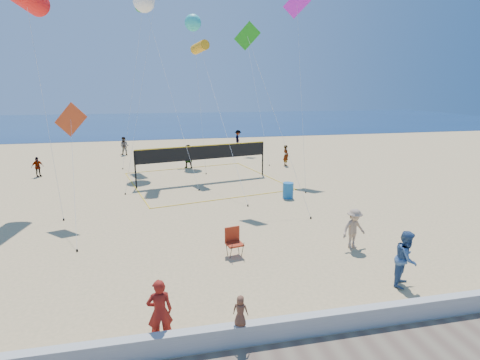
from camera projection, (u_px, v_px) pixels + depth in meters
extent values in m
plane|color=tan|center=(218.00, 287.00, 12.63)|extent=(120.00, 120.00, 0.00)
cube|color=navy|center=(168.00, 122.00, 71.41)|extent=(140.00, 50.00, 0.03)
cube|color=beige|center=(236.00, 335.00, 9.72)|extent=(32.00, 0.30, 0.60)
imported|color=maroon|center=(160.00, 312.00, 9.68)|extent=(0.70, 0.50, 1.82)
imported|color=brown|center=(240.00, 311.00, 9.54)|extent=(0.48, 0.40, 0.83)
imported|color=#335381|center=(406.00, 258.00, 12.55)|extent=(1.19, 1.18, 1.94)
imported|color=tan|center=(354.00, 229.00, 15.48)|extent=(1.21, 0.86, 1.70)
imported|color=gray|center=(37.00, 167.00, 27.89)|extent=(0.91, 0.84, 1.50)
imported|color=gray|center=(188.00, 156.00, 30.80)|extent=(1.90, 1.12, 1.95)
imported|color=gray|center=(286.00, 155.00, 31.76)|extent=(0.52, 0.70, 1.77)
imported|color=gray|center=(124.00, 146.00, 36.70)|extent=(1.03, 0.90, 1.79)
imported|color=gray|center=(238.00, 139.00, 41.05)|extent=(1.01, 1.40, 1.95)
cube|color=#9B2711|center=(235.00, 244.00, 14.81)|extent=(0.71, 0.67, 0.07)
cube|color=#9B2711|center=(232.00, 234.00, 14.95)|extent=(0.62, 0.17, 0.62)
cylinder|color=black|center=(231.00, 253.00, 14.57)|extent=(0.08, 0.31, 0.80)
cylinder|color=black|center=(227.00, 248.00, 14.97)|extent=(0.08, 0.31, 0.80)
cylinder|color=black|center=(243.00, 251.00, 14.76)|extent=(0.08, 0.31, 0.80)
cylinder|color=black|center=(238.00, 246.00, 15.16)|extent=(0.08, 0.31, 0.80)
cylinder|color=#185FA1|center=(288.00, 190.00, 22.57)|extent=(0.74, 0.74, 0.95)
cylinder|color=black|center=(135.00, 170.00, 24.57)|extent=(0.10, 0.10, 2.52)
cylinder|color=black|center=(263.00, 159.00, 28.35)|extent=(0.10, 0.10, 2.52)
cube|color=black|center=(203.00, 153.00, 26.27)|extent=(9.24, 2.02, 0.95)
cube|color=yellow|center=(203.00, 146.00, 26.15)|extent=(9.25, 2.02, 0.06)
cube|color=yellow|center=(229.00, 198.00, 22.59)|extent=(9.45, 2.09, 0.02)
cube|color=yellow|center=(185.00, 168.00, 30.94)|extent=(9.45, 2.09, 0.02)
cylinder|color=silver|center=(44.00, 106.00, 19.17)|extent=(1.54, 3.84, 11.14)
cylinder|color=black|center=(64.00, 220.00, 18.87)|extent=(0.08, 0.08, 0.10)
cylinder|color=silver|center=(142.00, 85.00, 24.95)|extent=(2.65, 6.11, 13.25)
cylinder|color=black|center=(125.00, 194.00, 23.40)|extent=(0.08, 0.08, 0.10)
cylinder|color=orange|center=(200.00, 47.00, 27.07)|extent=(1.30, 1.86, 0.94)
cylinder|color=silver|center=(221.00, 116.00, 24.09)|extent=(1.50, 9.01, 9.30)
cylinder|color=black|center=(248.00, 205.00, 21.11)|extent=(0.08, 0.08, 0.10)
cube|color=#BA3C19|center=(71.00, 120.00, 18.27)|extent=(1.66, 0.55, 1.71)
cylinder|color=silver|center=(74.00, 179.00, 16.79)|extent=(0.67, 4.55, 4.96)
cylinder|color=black|center=(77.00, 251.00, 15.30)|extent=(0.08, 0.08, 0.10)
cube|color=#1E9D19|center=(247.00, 36.00, 20.62)|extent=(1.37, 0.75, 1.52)
cylinder|color=silver|center=(278.00, 123.00, 19.87)|extent=(2.36, 4.47, 9.24)
cylinder|color=black|center=(311.00, 218.00, 19.12)|extent=(0.08, 0.08, 0.10)
cube|color=#F723E2|center=(297.00, 4.00, 26.96)|extent=(1.88, 0.79, 2.00)
cylinder|color=silver|center=(301.00, 92.00, 25.35)|extent=(1.30, 6.30, 12.34)
cylinder|color=black|center=(306.00, 192.00, 23.74)|extent=(0.08, 0.08, 0.10)
sphere|color=white|center=(144.00, 1.00, 28.92)|extent=(2.10, 2.10, 1.68)
cylinder|color=silver|center=(169.00, 87.00, 26.61)|extent=(3.00, 8.85, 12.95)
cylinder|color=black|center=(199.00, 190.00, 24.30)|extent=(0.08, 0.08, 0.10)
sphere|color=#2DC2C0|center=(193.00, 23.00, 32.43)|extent=(1.50, 1.50, 1.43)
cylinder|color=silver|center=(199.00, 94.00, 30.63)|extent=(0.04, 6.85, 11.91)
cylinder|color=black|center=(206.00, 174.00, 28.84)|extent=(0.08, 0.08, 0.10)
cylinder|color=#1E9D19|center=(143.00, 4.00, 31.07)|extent=(1.51, 2.13, 1.08)
cylinder|color=silver|center=(133.00, 86.00, 30.82)|extent=(2.35, 3.42, 13.20)
cylinder|color=black|center=(123.00, 169.00, 30.57)|extent=(0.08, 0.08, 0.10)
cube|color=orange|center=(246.00, 36.00, 37.89)|extent=(1.41, 0.23, 1.39)
cylinder|color=silver|center=(257.00, 95.00, 34.88)|extent=(0.07, 9.27, 11.49)
cylinder|color=black|center=(269.00, 165.00, 31.88)|extent=(0.08, 0.08, 0.10)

